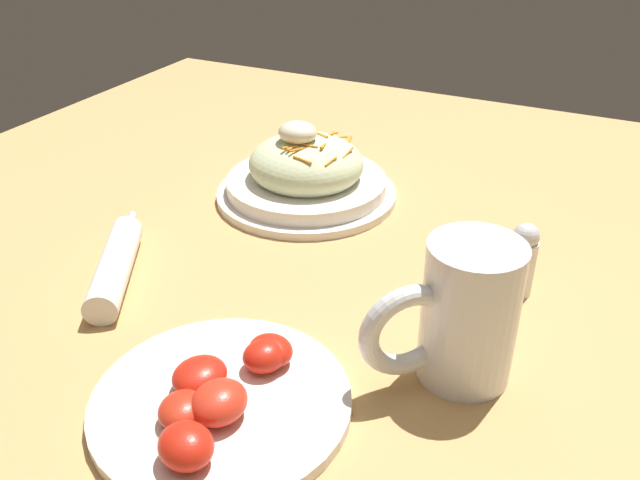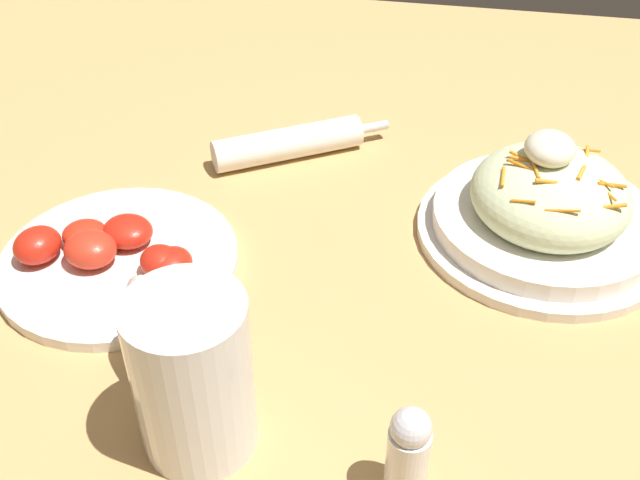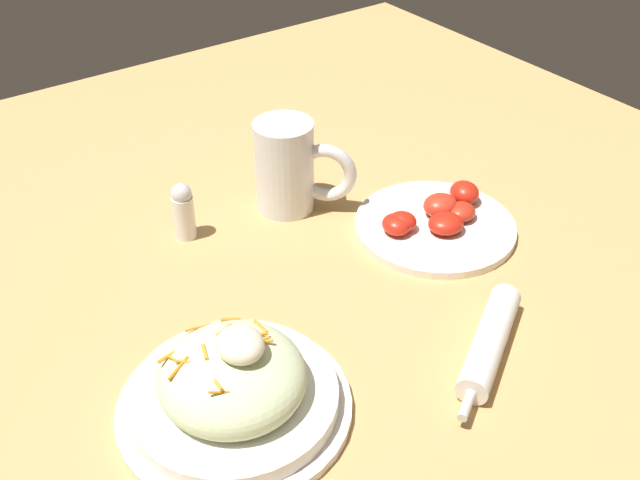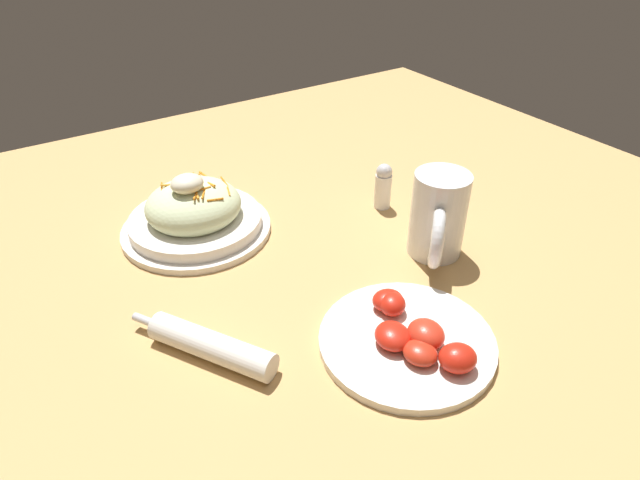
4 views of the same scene
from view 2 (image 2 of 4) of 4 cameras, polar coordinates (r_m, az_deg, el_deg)
The scene contains 6 objects.
ground_plane at distance 0.65m, azimuth -1.71°, elevation -5.96°, with size 1.43×1.43×0.00m, color tan.
salad_plate at distance 0.75m, azimuth 16.63°, elevation 2.32°, with size 0.24×0.24×0.11m.
beer_mug at distance 0.54m, azimuth -9.66°, elevation -10.20°, with size 0.12×0.12×0.13m.
napkin_roll at distance 0.84m, azimuth -2.30°, elevation 7.26°, with size 0.12×0.19×0.04m.
tomato_plate at distance 0.72m, azimuth -15.12°, elevation -1.17°, with size 0.22×0.22×0.04m.
salt_shaker at distance 0.52m, azimuth 6.61°, elevation -15.57°, with size 0.03×0.03×0.08m.
Camera 2 is at (0.45, 0.10, 0.46)m, focal length 42.73 mm.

